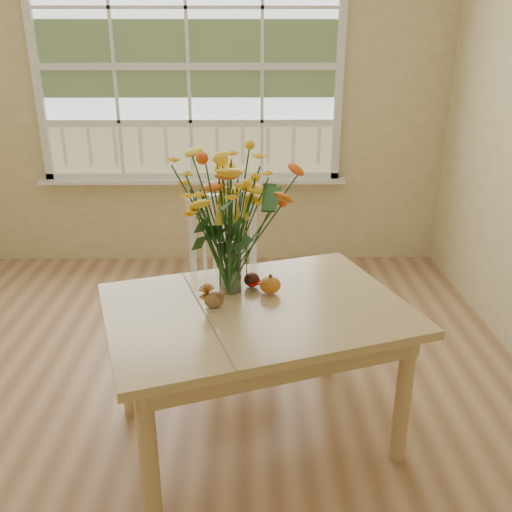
{
  "coord_description": "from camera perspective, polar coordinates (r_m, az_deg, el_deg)",
  "views": [
    {
      "loc": [
        0.45,
        -2.05,
        1.72
      ],
      "look_at": [
        0.48,
        0.04,
        0.89
      ],
      "focal_mm": 38.0,
      "sensor_mm": 36.0,
      "label": 1
    }
  ],
  "objects": [
    {
      "name": "windsor_chair",
      "position": [
        3.06,
        -2.69,
        -1.57
      ],
      "size": [
        0.56,
        0.55,
        0.92
      ],
      "rotation": [
        0.0,
        0.0,
        0.44
      ],
      "color": "white",
      "rests_on": "floor"
    },
    {
      "name": "dining_table",
      "position": [
        2.37,
        0.01,
        -7.2
      ],
      "size": [
        1.47,
        1.24,
        0.67
      ],
      "rotation": [
        0.0,
        0.0,
        0.32
      ],
      "color": "tan",
      "rests_on": "floor"
    },
    {
      "name": "dark_gourd",
      "position": [
        2.48,
        -0.44,
        -2.58
      ],
      "size": [
        0.12,
        0.07,
        0.07
      ],
      "color": "#38160F",
      "rests_on": "dining_table"
    },
    {
      "name": "turkey_figurine",
      "position": [
        2.28,
        -4.42,
        -4.64
      ],
      "size": [
        0.1,
        0.09,
        0.11
      ],
      "rotation": [
        0.0,
        0.0,
        0.28
      ],
      "color": "#CCB78C",
      "rests_on": "dining_table"
    },
    {
      "name": "pumpkin",
      "position": [
        2.42,
        1.51,
        -3.15
      ],
      "size": [
        0.1,
        0.1,
        0.07
      ],
      "primitive_type": "ellipsoid",
      "color": "#D85A19",
      "rests_on": "dining_table"
    },
    {
      "name": "floor",
      "position": [
        2.72,
        -10.61,
        -18.27
      ],
      "size": [
        4.0,
        4.5,
        0.01
      ],
      "primitive_type": "cube",
      "color": "#9B6F4B",
      "rests_on": "ground"
    },
    {
      "name": "window",
      "position": [
        4.29,
        -7.14,
        18.94
      ],
      "size": [
        2.42,
        0.12,
        1.74
      ],
      "color": "silver",
      "rests_on": "wall_back"
    },
    {
      "name": "wall_back",
      "position": [
        4.34,
        -6.97,
        16.57
      ],
      "size": [
        4.0,
        0.02,
        2.7
      ],
      "primitive_type": "cube",
      "color": "#CDB683",
      "rests_on": "floor"
    },
    {
      "name": "flower_vase",
      "position": [
        2.34,
        -2.87,
        4.08
      ],
      "size": [
        0.48,
        0.48,
        0.58
      ],
      "color": "white",
      "rests_on": "dining_table"
    }
  ]
}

